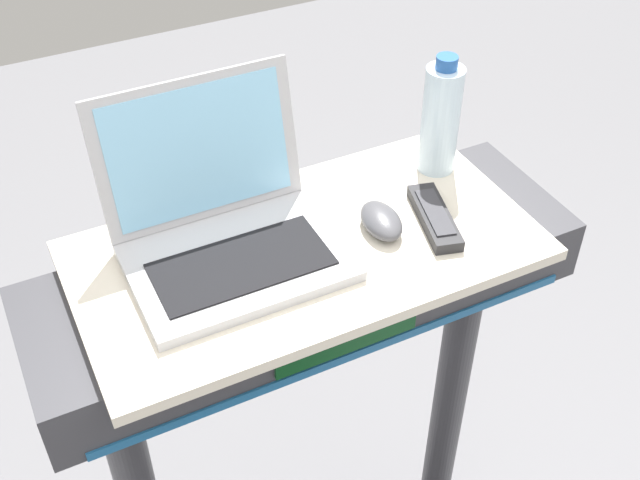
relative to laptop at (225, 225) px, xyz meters
The scene contains 5 objects.
desk_board 0.14m from the laptop, 22.59° to the right, with size 0.73×0.38×0.02m, color beige.
laptop is the anchor object (origin of this frame).
computer_mouse 0.25m from the laptop, 14.83° to the right, with size 0.06×0.10×0.03m, color #4C4C51.
water_bottle 0.42m from the laptop, ahead, with size 0.07×0.07×0.22m.
tv_remote 0.34m from the laptop, 15.04° to the right, with size 0.09×0.17×0.02m.
Camera 1 is at (-0.41, -0.16, 2.04)m, focal length 45.09 mm.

